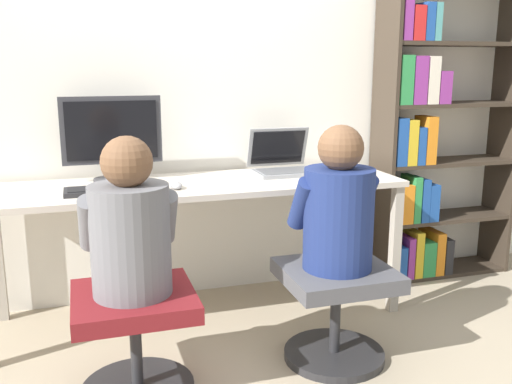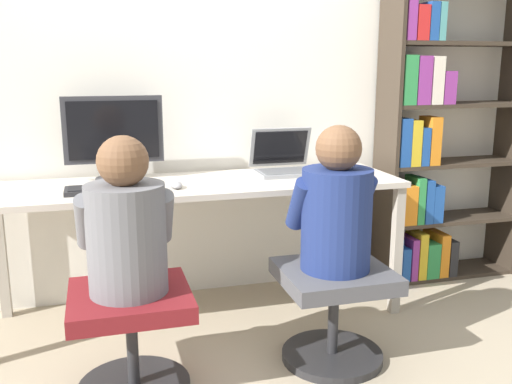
{
  "view_description": "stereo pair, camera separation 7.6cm",
  "coord_description": "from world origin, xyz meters",
  "px_view_note": "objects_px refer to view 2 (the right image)",
  "views": [
    {
      "loc": [
        -0.58,
        -2.54,
        1.33
      ],
      "look_at": [
        0.25,
        0.12,
        0.71
      ],
      "focal_mm": 40.0,
      "sensor_mm": 36.0,
      "label": 1
    },
    {
      "loc": [
        -0.5,
        -2.56,
        1.33
      ],
      "look_at": [
        0.25,
        0.12,
        0.71
      ],
      "focal_mm": 40.0,
      "sensor_mm": 36.0,
      "label": 2
    }
  ],
  "objects_px": {
    "keyboard": "(113,189)",
    "office_chair_left": "(132,330)",
    "desktop_monitor": "(114,138)",
    "office_chair_right": "(334,304)",
    "laptop": "(286,164)",
    "person_at_laptop": "(336,208)",
    "person_at_monitor": "(126,227)",
    "bookshelf": "(432,149)"
  },
  "relations": [
    {
      "from": "laptop",
      "to": "bookshelf",
      "type": "distance_m",
      "value": 0.96
    },
    {
      "from": "desktop_monitor",
      "to": "office_chair_left",
      "type": "relative_size",
      "value": 1.06
    },
    {
      "from": "laptop",
      "to": "keyboard",
      "type": "relative_size",
      "value": 0.79
    },
    {
      "from": "desktop_monitor",
      "to": "keyboard",
      "type": "height_order",
      "value": "desktop_monitor"
    },
    {
      "from": "laptop",
      "to": "person_at_laptop",
      "type": "distance_m",
      "value": 0.77
    },
    {
      "from": "person_at_laptop",
      "to": "office_chair_right",
      "type": "bearing_deg",
      "value": -90.0
    },
    {
      "from": "desktop_monitor",
      "to": "bookshelf",
      "type": "bearing_deg",
      "value": -0.16
    },
    {
      "from": "person_at_monitor",
      "to": "bookshelf",
      "type": "height_order",
      "value": "bookshelf"
    },
    {
      "from": "office_chair_right",
      "to": "person_at_laptop",
      "type": "xyz_separation_m",
      "value": [
        0.0,
        0.0,
        0.44
      ]
    },
    {
      "from": "laptop",
      "to": "person_at_monitor",
      "type": "distance_m",
      "value": 1.21
    },
    {
      "from": "keyboard",
      "to": "bookshelf",
      "type": "height_order",
      "value": "bookshelf"
    },
    {
      "from": "laptop",
      "to": "person_at_monitor",
      "type": "xyz_separation_m",
      "value": [
        -0.92,
        -0.79,
        -0.07
      ]
    },
    {
      "from": "desktop_monitor",
      "to": "office_chair_right",
      "type": "bearing_deg",
      "value": -42.15
    },
    {
      "from": "office_chair_right",
      "to": "person_at_monitor",
      "type": "xyz_separation_m",
      "value": [
        -0.9,
        -0.02,
        0.44
      ]
    },
    {
      "from": "desktop_monitor",
      "to": "laptop",
      "type": "height_order",
      "value": "desktop_monitor"
    },
    {
      "from": "person_at_monitor",
      "to": "bookshelf",
      "type": "xyz_separation_m",
      "value": [
        1.88,
        0.83,
        0.11
      ]
    },
    {
      "from": "desktop_monitor",
      "to": "person_at_monitor",
      "type": "xyz_separation_m",
      "value": [
        0.0,
        -0.83,
        -0.25
      ]
    },
    {
      "from": "keyboard",
      "to": "person_at_laptop",
      "type": "bearing_deg",
      "value": -30.25
    },
    {
      "from": "office_chair_right",
      "to": "person_at_laptop",
      "type": "height_order",
      "value": "person_at_laptop"
    },
    {
      "from": "office_chair_left",
      "to": "person_at_monitor",
      "type": "distance_m",
      "value": 0.44
    },
    {
      "from": "desktop_monitor",
      "to": "laptop",
      "type": "relative_size",
      "value": 1.44
    },
    {
      "from": "office_chair_left",
      "to": "office_chair_right",
      "type": "distance_m",
      "value": 0.9
    },
    {
      "from": "laptop",
      "to": "keyboard",
      "type": "xyz_separation_m",
      "value": [
        -0.95,
        -0.22,
        -0.04
      ]
    },
    {
      "from": "office_chair_left",
      "to": "person_at_monitor",
      "type": "xyz_separation_m",
      "value": [
        0.0,
        0.0,
        0.44
      ]
    },
    {
      "from": "office_chair_right",
      "to": "bookshelf",
      "type": "distance_m",
      "value": 1.38
    },
    {
      "from": "keyboard",
      "to": "bookshelf",
      "type": "relative_size",
      "value": 0.25
    },
    {
      "from": "person_at_monitor",
      "to": "bookshelf",
      "type": "bearing_deg",
      "value": 23.77
    },
    {
      "from": "keyboard",
      "to": "office_chair_left",
      "type": "bearing_deg",
      "value": -87.17
    },
    {
      "from": "keyboard",
      "to": "bookshelf",
      "type": "xyz_separation_m",
      "value": [
        1.9,
        0.27,
        0.08
      ]
    },
    {
      "from": "office_chair_left",
      "to": "person_at_laptop",
      "type": "height_order",
      "value": "person_at_laptop"
    },
    {
      "from": "office_chair_right",
      "to": "person_at_laptop",
      "type": "distance_m",
      "value": 0.44
    },
    {
      "from": "office_chair_left",
      "to": "person_at_laptop",
      "type": "distance_m",
      "value": 1.0
    },
    {
      "from": "laptop",
      "to": "office_chair_left",
      "type": "bearing_deg",
      "value": -139.41
    },
    {
      "from": "laptop",
      "to": "bookshelf",
      "type": "relative_size",
      "value": 0.19
    },
    {
      "from": "laptop",
      "to": "office_chair_left",
      "type": "relative_size",
      "value": 0.73
    },
    {
      "from": "desktop_monitor",
      "to": "laptop",
      "type": "bearing_deg",
      "value": -2.88
    },
    {
      "from": "office_chair_left",
      "to": "person_at_laptop",
      "type": "xyz_separation_m",
      "value": [
        0.9,
        0.03,
        0.44
      ]
    },
    {
      "from": "bookshelf",
      "to": "office_chair_right",
      "type": "bearing_deg",
      "value": -140.47
    },
    {
      "from": "laptop",
      "to": "person_at_laptop",
      "type": "xyz_separation_m",
      "value": [
        -0.03,
        -0.76,
        -0.07
      ]
    },
    {
      "from": "desktop_monitor",
      "to": "office_chair_left",
      "type": "distance_m",
      "value": 1.08
    },
    {
      "from": "keyboard",
      "to": "office_chair_right",
      "type": "height_order",
      "value": "keyboard"
    },
    {
      "from": "laptop",
      "to": "office_chair_right",
      "type": "bearing_deg",
      "value": -91.87
    }
  ]
}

